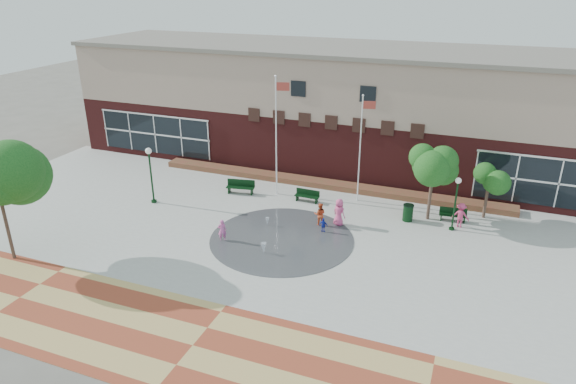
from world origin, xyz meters
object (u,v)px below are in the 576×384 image
(child_splash, at_px, (222,230))
(flagpole_right, at_px, (361,143))
(trash_can, at_px, (408,213))
(bench_left, at_px, (241,189))
(flagpole_left, at_px, (277,131))

(child_splash, bearing_deg, flagpole_right, -158.37)
(trash_can, bearing_deg, bench_left, 179.47)
(flagpole_left, relative_size, child_splash, 6.21)
(bench_left, distance_m, trash_can, 11.65)
(trash_can, relative_size, child_splash, 0.82)
(bench_left, xyz_separation_m, child_splash, (2.06, -6.60, 0.35))
(trash_can, bearing_deg, flagpole_left, 173.97)
(flagpole_right, bearing_deg, child_splash, -137.81)
(flagpole_right, distance_m, child_splash, 10.85)
(bench_left, height_order, child_splash, child_splash)
(flagpole_left, height_order, child_splash, flagpole_left)
(flagpole_left, xyz_separation_m, child_splash, (-0.38, -7.46, -3.96))
(trash_can, bearing_deg, flagpole_right, 152.12)
(bench_left, bearing_deg, child_splash, -83.42)
(flagpole_left, distance_m, flagpole_right, 5.65)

